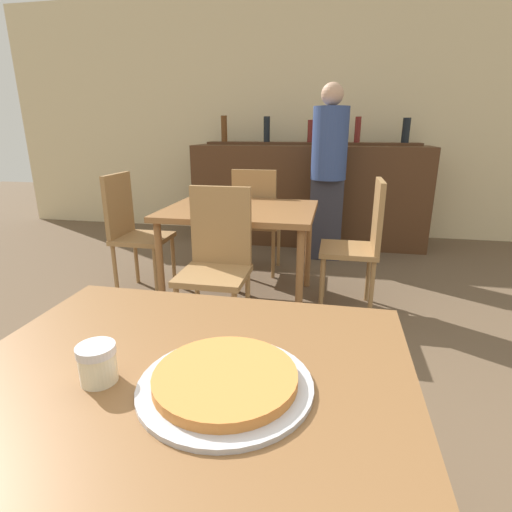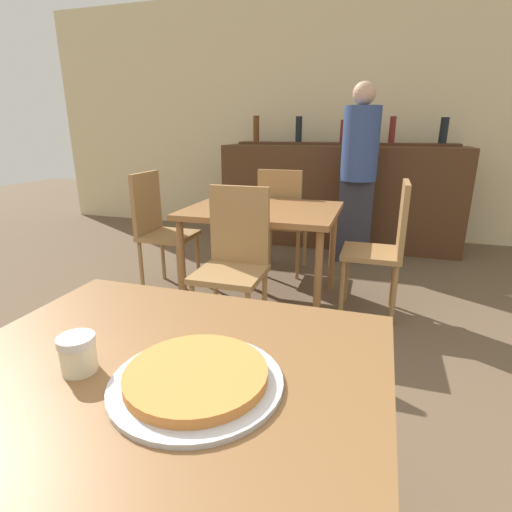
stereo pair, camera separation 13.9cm
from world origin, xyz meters
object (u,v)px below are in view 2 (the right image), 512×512
pizza_tray (197,378)px  chair_far_side_front (234,255)px  chair_far_side_back (282,216)px  cheese_shaker (78,354)px  chair_far_side_right (385,241)px  person_standing (359,169)px  chair_far_side_left (159,224)px

pizza_tray → chair_far_side_front: bearing=107.5°
chair_far_side_back → cheese_shaker: (0.20, -2.76, 0.26)m
chair_far_side_right → person_standing: 1.29m
chair_far_side_front → person_standing: bearing=71.7°
chair_far_side_right → pizza_tray: 2.17m
chair_far_side_right → person_standing: size_ratio=0.57×
chair_far_side_back → chair_far_side_left: (-0.88, -0.61, 0.00)m
chair_far_side_front → chair_far_side_back: same height
pizza_tray → cheese_shaker: 0.28m
chair_far_side_right → chair_far_side_left: bearing=-90.0°
chair_far_side_front → cheese_shaker: (0.20, -1.55, 0.26)m
chair_far_side_front → chair_far_side_left: (-0.88, 0.61, 0.00)m
chair_far_side_back → pizza_tray: 2.78m
chair_far_side_front → cheese_shaker: 1.58m
pizza_tray → chair_far_side_back: bearing=100.0°
chair_far_side_front → chair_far_side_right: same height
chair_far_side_left → pizza_tray: (1.36, -2.12, 0.23)m
chair_far_side_right → cheese_shaker: size_ratio=11.09×
chair_far_side_back → cheese_shaker: size_ratio=11.09×
chair_far_side_right → cheese_shaker: bearing=-17.4°
chair_far_side_front → cheese_shaker: bearing=-82.5°
pizza_tray → cheese_shaker: cheese_shaker is taller
chair_far_side_front → cheese_shaker: chair_far_side_front is taller
chair_far_side_front → cheese_shaker: size_ratio=11.09×
chair_far_side_back → chair_far_side_left: same height
chair_far_side_front → person_standing: (0.60, 1.81, 0.37)m
chair_far_side_left → chair_far_side_right: bearing=-90.0°
chair_far_side_left → cheese_shaker: 2.43m
chair_far_side_back → chair_far_side_right: size_ratio=1.00×
chair_far_side_right → cheese_shaker: 2.27m
chair_far_side_front → pizza_tray: bearing=-72.5°
chair_far_side_front → person_standing: 1.94m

